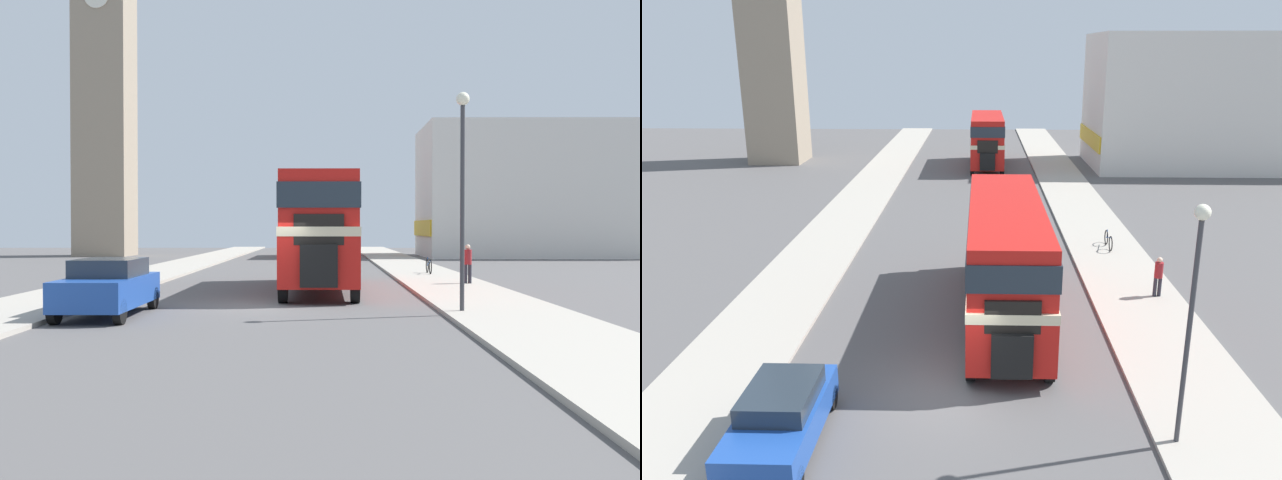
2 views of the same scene
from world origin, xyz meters
TOP-DOWN VIEW (x-y plane):
  - ground_plane at (0.00, 0.00)m, footprint 120.00×120.00m
  - sidewalk_right at (6.75, 0.00)m, footprint 3.50×120.00m
  - sidewalk_left at (-6.75, 0.00)m, footprint 3.50×120.00m
  - double_decker_bus at (1.64, 5.27)m, footprint 2.55×10.85m
  - bus_distant at (1.30, 35.08)m, footprint 2.55×9.36m
  - car_parked_near at (-3.94, -2.49)m, footprint 1.79×4.24m
  - pedestrian_walking at (7.53, 7.06)m, footprint 0.31×0.31m
  - bicycle_on_pavement at (6.87, 13.15)m, footprint 0.05×1.76m
  - street_lamp at (5.52, -2.24)m, footprint 0.36×0.36m
  - church_tower at (-16.26, 37.23)m, footprint 4.45×4.45m
  - shop_building_block at (20.59, 35.90)m, footprint 21.86×9.85m

SIDE VIEW (x-z plane):
  - ground_plane at x=0.00m, z-range 0.00..0.00m
  - sidewalk_right at x=6.75m, z-range 0.00..0.12m
  - sidewalk_left at x=-6.75m, z-range 0.00..0.12m
  - bicycle_on_pavement at x=6.87m, z-range 0.09..0.87m
  - car_parked_near at x=-3.94m, z-range 0.02..1.54m
  - pedestrian_walking at x=7.53m, z-range 0.22..1.78m
  - bus_distant at x=1.30m, z-range 0.39..4.52m
  - double_decker_bus at x=1.64m, z-range 0.39..4.53m
  - street_lamp at x=5.52m, z-range 1.03..6.89m
  - shop_building_block at x=20.59m, z-range 0.00..10.41m
  - church_tower at x=-16.26m, z-range 0.31..33.78m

